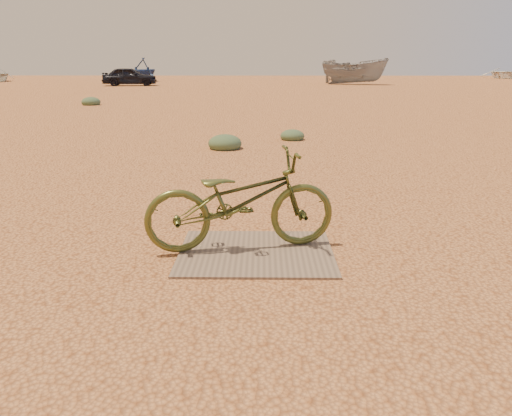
{
  "coord_description": "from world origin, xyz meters",
  "views": [
    {
      "loc": [
        0.6,
        -3.97,
        1.73
      ],
      "look_at": [
        0.54,
        0.38,
        0.45
      ],
      "focal_mm": 35.0,
      "sensor_mm": 36.0,
      "label": 1
    }
  ],
  "objects_px": {
    "plywood_board": "(256,253)",
    "boat_far_left": "(142,70)",
    "bicycle": "(241,201)",
    "boat_far_right": "(506,73)",
    "car": "(130,76)",
    "boat_mid_right": "(354,71)"
  },
  "relations": [
    {
      "from": "boat_mid_right",
      "to": "boat_far_left",
      "type": "bearing_deg",
      "value": 94.26
    },
    {
      "from": "car",
      "to": "boat_mid_right",
      "type": "xyz_separation_m",
      "value": [
        16.69,
        2.32,
        0.32
      ]
    },
    {
      "from": "boat_far_left",
      "to": "boat_mid_right",
      "type": "relative_size",
      "value": 0.76
    },
    {
      "from": "bicycle",
      "to": "plywood_board",
      "type": "bearing_deg",
      "value": -135.78
    },
    {
      "from": "car",
      "to": "boat_far_right",
      "type": "xyz_separation_m",
      "value": [
        34.83,
        16.41,
        -0.11
      ]
    },
    {
      "from": "boat_far_right",
      "to": "plywood_board",
      "type": "bearing_deg",
      "value": -109.34
    },
    {
      "from": "plywood_board",
      "to": "car",
      "type": "xyz_separation_m",
      "value": [
        -9.62,
        32.97,
        0.64
      ]
    },
    {
      "from": "boat_far_right",
      "to": "boat_far_left",
      "type": "bearing_deg",
      "value": -157.68
    },
    {
      "from": "boat_mid_right",
      "to": "bicycle",
      "type": "bearing_deg",
      "value": -171.88
    },
    {
      "from": "boat_far_right",
      "to": "bicycle",
      "type": "bearing_deg",
      "value": -109.51
    },
    {
      "from": "boat_far_left",
      "to": "boat_far_right",
      "type": "height_order",
      "value": "boat_far_left"
    },
    {
      "from": "boat_mid_right",
      "to": "boat_far_right",
      "type": "bearing_deg",
      "value": -32.46
    },
    {
      "from": "plywood_board",
      "to": "boat_far_right",
      "type": "height_order",
      "value": "boat_far_right"
    },
    {
      "from": "boat_far_left",
      "to": "bicycle",
      "type": "bearing_deg",
      "value": -52.78
    },
    {
      "from": "plywood_board",
      "to": "boat_far_right",
      "type": "bearing_deg",
      "value": 62.96
    },
    {
      "from": "plywood_board",
      "to": "boat_far_left",
      "type": "bearing_deg",
      "value": 104.51
    },
    {
      "from": "plywood_board",
      "to": "boat_far_left",
      "type": "relative_size",
      "value": 0.37
    },
    {
      "from": "bicycle",
      "to": "boat_far_left",
      "type": "xyz_separation_m",
      "value": [
        -10.23,
        40.01,
        0.52
      ]
    },
    {
      "from": "boat_far_left",
      "to": "plywood_board",
      "type": "bearing_deg",
      "value": -52.62
    },
    {
      "from": "boat_far_left",
      "to": "boat_far_right",
      "type": "xyz_separation_m",
      "value": [
        35.59,
        9.28,
        -0.47
      ]
    },
    {
      "from": "bicycle",
      "to": "boat_far_left",
      "type": "bearing_deg",
      "value": 2.96
    },
    {
      "from": "car",
      "to": "boat_far_right",
      "type": "bearing_deg",
      "value": -71.16
    }
  ]
}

